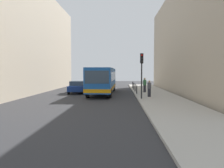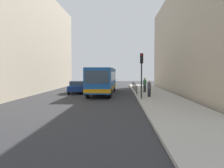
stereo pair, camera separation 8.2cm
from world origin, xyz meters
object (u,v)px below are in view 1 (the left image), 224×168
object	(u,v)px
bollard_near	(137,89)
bollard_farthest	(133,85)
bollard_mid	(135,88)
bus	(103,79)
bollard_far	(134,86)
car_beside_bus	(77,87)
traffic_light	(142,67)
pedestrian_near_signal	(149,89)
pedestrian_mid_sidewalk	(145,85)

from	to	relation	value
bollard_near	bollard_farthest	xyz separation A→B (m)	(0.00, 8.43, 0.00)
bollard_mid	bollard_farthest	xyz separation A→B (m)	(0.00, 5.62, 0.00)
bus	bollard_far	size ratio (longest dim) A/B	11.64
car_beside_bus	bollard_far	distance (m)	8.00
bus	bollard_near	size ratio (longest dim) A/B	11.64
traffic_light	pedestrian_near_signal	world-z (taller)	traffic_light
bus	bollard_mid	distance (m)	4.43
traffic_light	pedestrian_mid_sidewalk	world-z (taller)	traffic_light
car_beside_bus	bus	bearing A→B (deg)	159.72
bus	bollard_farthest	bearing A→B (deg)	-116.79
bus	bollard_far	world-z (taller)	bus
bollard_near	bollard_mid	size ratio (longest dim) A/B	1.00
traffic_light	bollard_farthest	size ratio (longest dim) A/B	4.32
bollard_near	bollard_far	distance (m)	5.62
bollard_mid	bollard_far	xyz separation A→B (m)	(0.00, 2.81, 0.00)
bollard_mid	pedestrian_near_signal	world-z (taller)	pedestrian_near_signal
pedestrian_near_signal	pedestrian_mid_sidewalk	distance (m)	4.87
bollard_mid	bollard_far	world-z (taller)	same
bollard_mid	pedestrian_near_signal	bearing A→B (deg)	-80.39
bus	traffic_light	distance (m)	7.06
bollard_near	bollard_mid	world-z (taller)	same
bollard_near	bollard_far	bearing A→B (deg)	90.00
traffic_light	pedestrian_mid_sidewalk	distance (m)	6.80
bollard_mid	pedestrian_near_signal	size ratio (longest dim) A/B	0.60
bollard_near	bollard_farthest	size ratio (longest dim) A/B	1.00
car_beside_bus	bollard_mid	bearing A→B (deg)	-177.39
bus	bollard_mid	size ratio (longest dim) A/B	11.64
bollard_near	pedestrian_mid_sidewalk	xyz separation A→B (m)	(1.07, 1.77, 0.38)
car_beside_bus	bollard_far	size ratio (longest dim) A/B	4.77
bus	traffic_light	xyz separation A→B (m)	(4.00, -5.67, 1.28)
car_beside_bus	traffic_light	bearing A→B (deg)	133.05
bollard_near	bollard_mid	xyz separation A→B (m)	(0.00, 2.81, 0.00)
car_beside_bus	bollard_mid	world-z (taller)	car_beside_bus
bollard_farthest	traffic_light	bearing A→B (deg)	-89.56
bollard_mid	traffic_light	bearing A→B (deg)	-89.23
bus	pedestrian_mid_sidewalk	world-z (taller)	bus
bollard_near	bollard_mid	bearing A→B (deg)	90.00
car_beside_bus	pedestrian_mid_sidewalk	distance (m)	8.17
bollard_far	bollard_farthest	size ratio (longest dim) A/B	1.00
traffic_light	bollard_farthest	world-z (taller)	traffic_light
car_beside_bus	bollard_near	xyz separation A→B (m)	(7.09, -1.92, -0.16)
traffic_light	bollard_mid	world-z (taller)	traffic_light
traffic_light	bus	bearing A→B (deg)	125.18
bollard_near	pedestrian_near_signal	world-z (taller)	pedestrian_near_signal
bollard_near	pedestrian_mid_sidewalk	size ratio (longest dim) A/B	0.55
pedestrian_mid_sidewalk	bollard_near	bearing A→B (deg)	70.54
pedestrian_near_signal	pedestrian_mid_sidewalk	xyz separation A→B (m)	(0.07, 4.86, 0.07)
traffic_light	pedestrian_near_signal	bearing A→B (deg)	60.01
pedestrian_near_signal	bollard_far	bearing A→B (deg)	-70.56
car_beside_bus	bollard_far	world-z (taller)	car_beside_bus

